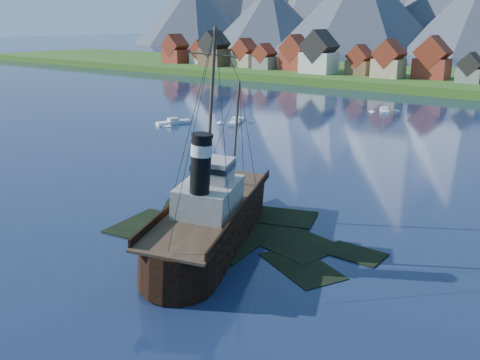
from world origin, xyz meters
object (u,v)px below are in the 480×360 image
Objects in this scene: sailboat_a at (236,122)px; sailboat_c at (384,111)px; tugboat_wreck at (219,214)px; sailboat_b at (173,123)px.

sailboat_c is at bearing 33.12° from sailboat_a.
tugboat_wreck reaches higher than sailboat_a.
tugboat_wreck reaches higher than sailboat_b.
sailboat_b reaches higher than sailboat_a.
sailboat_c is at bearing 75.44° from sailboat_b.
tugboat_wreck is at bearing -79.72° from sailboat_a.
sailboat_c is (32.59, 47.54, -0.05)m from sailboat_b.
tugboat_wreck is 2.60× the size of sailboat_b.
tugboat_wreck reaches higher than sailboat_c.
tugboat_wreck is 2.92× the size of sailboat_a.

